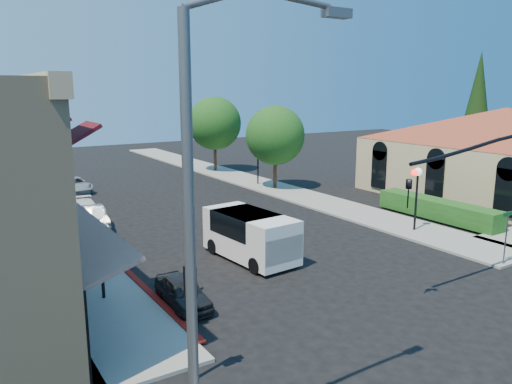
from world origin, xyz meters
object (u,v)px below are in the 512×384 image
conifer_far (477,104)px  secondary_signal (190,302)px  lamppost_left_far (35,174)px  street_name_sign (507,229)px  lamppost_left_near (99,230)px  parked_car_c (85,211)px  parked_car_b (93,217)px  parked_car_d (74,185)px  street_tree_a (275,135)px  white_van (251,233)px  street_tree_b (215,123)px  cobra_streetlight (208,230)px  parked_car_a (183,292)px  lamppost_right_near (417,183)px  lamppost_right_far (258,152)px  signal_mast_arm (506,182)px

conifer_far → secondary_signal: conifer_far is taller
secondary_signal → lamppost_left_far: 20.60m
street_name_sign → lamppost_left_near: (-16.00, 5.80, 1.04)m
lamppost_left_far → parked_car_c: (2.30, -2.00, -2.13)m
parked_car_b → parked_car_d: 10.89m
street_tree_a → white_van: size_ratio=1.29×
street_name_sign → parked_car_c: (-13.70, 17.80, -1.10)m
white_van → conifer_far: bearing=17.0°
street_name_sign → parked_car_c: size_ratio=0.60×
conifer_far → street_tree_b: size_ratio=1.57×
cobra_streetlight → parked_car_a: size_ratio=2.90×
lamppost_left_near → lamppost_right_near: same height
street_tree_b → white_van: (-10.26, -23.03, -3.29)m
secondary_signal → lamppost_left_far: lamppost_left_far is taller
lamppost_left_near → white_van: size_ratio=0.71×
street_tree_a → parked_car_b: size_ratio=1.76×
lamppost_left_far → parked_car_d: lamppost_left_far is taller
lamppost_right_far → secondary_signal: bearing=-126.1°
lamppost_right_far → lamppost_left_far: bearing=-173.3°
street_tree_a → parked_car_a: street_tree_a is taller
lamppost_left_near → street_tree_b: bearing=54.2°
conifer_far → parked_car_d: conifer_far is taller
street_tree_a → street_name_sign: 20.00m
signal_mast_arm → secondary_signal: signal_mast_arm is taller
lamppost_right_near → street_name_sign: bearing=-99.8°
lamppost_left_near → parked_car_b: bearing=77.4°
street_name_sign → lamppost_left_far: lamppost_left_far is taller
secondary_signal → lamppost_left_far: (-0.50, 20.59, 0.42)m
street_tree_a → lamppost_left_far: 17.36m
street_name_sign → white_van: street_name_sign is taller
signal_mast_arm → lamppost_left_near: 15.82m
street_tree_b → parked_car_b: 20.69m
lamppost_right_near → parked_car_a: size_ratio=1.11×
signal_mast_arm → lamppost_right_near: 7.15m
lamppost_right_far → parked_car_c: bearing=-164.8°
secondary_signal → street_tree_b: bearing=61.2°
lamppost_left_near → lamppost_left_far: same height
street_tree_a → parked_car_a: 22.23m
lamppost_left_near → signal_mast_arm: bearing=-24.4°
cobra_streetlight → parked_car_d: (4.35, 31.11, -4.70)m
lamppost_left_near → lamppost_right_far: bearing=43.3°
lamppost_right_far → parked_car_a: lamppost_right_far is taller
street_tree_a → secondary_signal: street_tree_a is taller
cobra_streetlight → lamppost_left_near: size_ratio=2.61×
signal_mast_arm → parked_car_a: 13.35m
street_tree_b → parked_car_c: (-15.00, -12.00, -3.94)m
signal_mast_arm → white_van: bearing=134.4°
street_tree_b → lamppost_left_far: (-17.30, -10.00, -1.81)m
lamppost_right_near → parked_car_b: (-14.70, 10.31, -2.13)m
cobra_streetlight → conifer_far: bearing=28.3°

